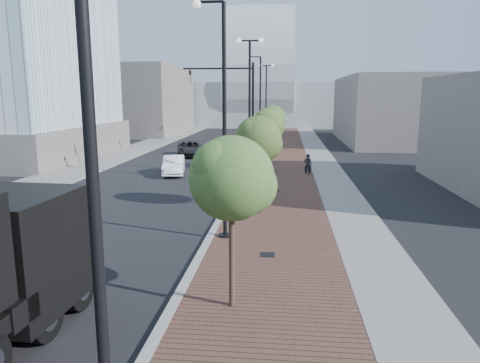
# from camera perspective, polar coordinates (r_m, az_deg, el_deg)

# --- Properties ---
(sidewalk) EXTENTS (7.00, 140.00, 0.12)m
(sidewalk) POSITION_cam_1_polar(r_m,az_deg,el_deg) (47.54, 6.45, 4.01)
(sidewalk) COLOR #4C2D23
(sidewalk) RESTS_ON ground
(concrete_strip) EXTENTS (2.40, 140.00, 0.13)m
(concrete_strip) POSITION_cam_1_polar(r_m,az_deg,el_deg) (47.65, 9.71, 3.94)
(concrete_strip) COLOR slate
(concrete_strip) RESTS_ON ground
(curb) EXTENTS (0.30, 140.00, 0.14)m
(curb) POSITION_cam_1_polar(r_m,az_deg,el_deg) (47.63, 2.23, 4.09)
(curb) COLOR gray
(curb) RESTS_ON ground
(west_sidewalk) EXTENTS (4.00, 140.00, 0.12)m
(west_sidewalk) POSITION_cam_1_polar(r_m,az_deg,el_deg) (50.15, -12.80, 4.16)
(west_sidewalk) COLOR slate
(west_sidewalk) RESTS_ON ground
(white_sedan) EXTENTS (2.23, 4.38, 1.38)m
(white_sedan) POSITION_cam_1_polar(r_m,az_deg,el_deg) (33.21, -8.44, 2.08)
(white_sedan) COLOR white
(white_sedan) RESTS_ON ground
(dark_car_mid) EXTENTS (3.52, 5.50, 1.41)m
(dark_car_mid) POSITION_cam_1_polar(r_m,az_deg,el_deg) (43.27, -6.39, 4.19)
(dark_car_mid) COLOR black
(dark_car_mid) RESTS_ON ground
(dark_car_far) EXTENTS (2.83, 4.70, 1.27)m
(dark_car_far) POSITION_cam_1_polar(r_m,az_deg,el_deg) (56.85, 0.36, 5.78)
(dark_car_far) COLOR black
(dark_car_far) RESTS_ON ground
(pedestrian) EXTENTS (0.64, 0.48, 1.60)m
(pedestrian) POSITION_cam_1_polar(r_m,az_deg,el_deg) (32.68, 8.64, 2.13)
(pedestrian) COLOR black
(pedestrian) RESTS_ON ground
(streetlight_0) EXTENTS (1.72, 0.56, 9.28)m
(streetlight_0) POSITION_cam_1_polar(r_m,az_deg,el_deg) (5.78, -18.35, 1.38)
(streetlight_0) COLOR black
(streetlight_0) RESTS_ON ground
(streetlight_1) EXTENTS (1.44, 0.56, 9.21)m
(streetlight_1) POSITION_cam_1_polar(r_m,az_deg,el_deg) (17.43, -2.36, 6.37)
(streetlight_1) COLOR black
(streetlight_1) RESTS_ON ground
(streetlight_2) EXTENTS (1.72, 0.56, 9.28)m
(streetlight_2) POSITION_cam_1_polar(r_m,az_deg,el_deg) (29.31, 1.22, 9.15)
(streetlight_2) COLOR black
(streetlight_2) RESTS_ON ground
(streetlight_3) EXTENTS (1.44, 0.56, 9.21)m
(streetlight_3) POSITION_cam_1_polar(r_m,az_deg,el_deg) (41.30, 2.42, 8.99)
(streetlight_3) COLOR black
(streetlight_3) RESTS_ON ground
(streetlight_4) EXTENTS (1.72, 0.56, 9.28)m
(streetlight_4) POSITION_cam_1_polar(r_m,az_deg,el_deg) (53.26, 3.34, 9.92)
(streetlight_4) COLOR black
(streetlight_4) RESTS_ON ground
(traffic_mast) EXTENTS (5.09, 0.20, 8.00)m
(traffic_mast) POSITION_cam_1_polar(r_m,az_deg,el_deg) (32.38, 0.05, 9.60)
(traffic_mast) COLOR black
(traffic_mast) RESTS_ON ground
(tree_0) EXTENTS (2.29, 2.22, 4.74)m
(tree_0) POSITION_cam_1_polar(r_m,az_deg,el_deg) (11.50, -0.83, 0.35)
(tree_0) COLOR #382619
(tree_0) RESTS_ON ground
(tree_1) EXTENTS (2.41, 2.37, 4.75)m
(tree_1) POSITION_cam_1_polar(r_m,az_deg,el_deg) (22.37, 2.44, 5.35)
(tree_1) COLOR #382619
(tree_1) RESTS_ON ground
(tree_2) EXTENTS (2.49, 2.46, 4.77)m
(tree_2) POSITION_cam_1_polar(r_m,az_deg,el_deg) (34.32, 3.65, 7.22)
(tree_2) COLOR #382619
(tree_2) RESTS_ON ground
(tree_3) EXTENTS (2.60, 2.59, 4.75)m
(tree_3) POSITION_cam_1_polar(r_m,az_deg,el_deg) (46.30, 4.24, 8.07)
(tree_3) COLOR #382619
(tree_3) RESTS_ON ground
(convention_center) EXTENTS (50.00, 30.00, 50.00)m
(convention_center) POSITION_cam_1_polar(r_m,az_deg,el_deg) (92.34, 2.80, 11.08)
(convention_center) COLOR #A4AAAE
(convention_center) RESTS_ON ground
(commercial_block_nw) EXTENTS (14.00, 20.00, 10.00)m
(commercial_block_nw) POSITION_cam_1_polar(r_m,az_deg,el_deg) (71.02, -13.24, 10.05)
(commercial_block_nw) COLOR #665F5C
(commercial_block_nw) RESTS_ON ground
(commercial_block_ne) EXTENTS (12.00, 22.00, 8.00)m
(commercial_block_ne) POSITION_cam_1_polar(r_m,az_deg,el_deg) (58.70, 18.89, 8.65)
(commercial_block_ne) COLOR #66605C
(commercial_block_ne) RESTS_ON ground
(utility_cover_1) EXTENTS (0.50, 0.50, 0.02)m
(utility_cover_1) POSITION_cam_1_polar(r_m,az_deg,el_deg) (16.21, 3.54, -9.29)
(utility_cover_1) COLOR black
(utility_cover_1) RESTS_ON sidewalk
(utility_cover_2) EXTENTS (0.50, 0.50, 0.02)m
(utility_cover_2) POSITION_cam_1_polar(r_m,az_deg,el_deg) (26.80, 4.50, -1.16)
(utility_cover_2) COLOR black
(utility_cover_2) RESTS_ON sidewalk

